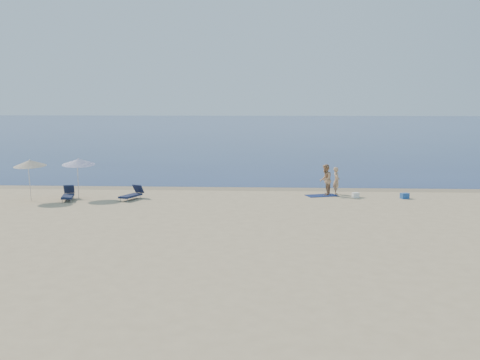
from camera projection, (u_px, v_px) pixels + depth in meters
name	position (u px, v px, depth m)	size (l,w,h in m)	color
ground	(243.00, 287.00, 17.52)	(160.00, 160.00, 0.00)	tan
sea	(269.00, 127.00, 116.47)	(240.00, 160.00, 0.01)	#0D1D4E
wet_sand_strip	(259.00, 189.00, 36.72)	(240.00, 1.60, 0.00)	#847254
person_left	(336.00, 181.00, 34.50)	(0.58, 0.38, 1.59)	tan
person_right	(325.00, 180.00, 34.16)	(0.86, 0.67, 1.78)	tan
beach_towel	(322.00, 196.00, 34.10)	(1.74, 0.96, 0.03)	#0E1A47
white_bag	(356.00, 195.00, 33.43)	(0.34, 0.29, 0.29)	white
blue_cooler	(405.00, 196.00, 33.14)	(0.43, 0.31, 0.31)	#1D4E9E
umbrella_near	(79.00, 162.00, 33.12)	(2.17, 2.18, 2.31)	silver
umbrella_far	(30.00, 163.00, 32.28)	(2.07, 2.08, 2.31)	silver
lounger_left	(68.00, 195.00, 32.62)	(0.93, 1.80, 0.76)	#161F3C
lounger_right	(132.00, 195.00, 32.82)	(1.14, 1.79, 0.75)	#151D3C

